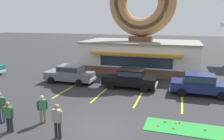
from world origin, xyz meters
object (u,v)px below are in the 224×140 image
Objects in this scene: car_black at (130,78)px; golf_ball at (172,127)px; pedestrian_hooded_kid at (57,120)px; trash_bin at (73,69)px; pedestrian_clipboard_woman at (9,115)px; pedestrian_beanie_man at (43,108)px; car_grey at (70,73)px; pedestrian_blue_sweater_man at (1,106)px; car_navy at (201,84)px.

golf_ball is at bearing -59.53° from car_black.
pedestrian_hooded_kid reaches higher than trash_bin.
pedestrian_beanie_man is at bearing 53.05° from pedestrian_clipboard_woman.
pedestrian_hooded_kid reaches higher than car_grey.
car_navy is at bearing 37.59° from pedestrian_blue_sweater_man.
golf_ball is 6.44m from car_navy.
pedestrian_blue_sweater_man is 3.85m from pedestrian_hooded_kid.
pedestrian_blue_sweater_man is 1.01× the size of pedestrian_hooded_kid.
car_black reaches higher than pedestrian_clipboard_woman.
pedestrian_clipboard_woman is at bearing -81.03° from car_grey.
car_navy reaches higher than pedestrian_beanie_man.
golf_ball is at bearing 12.19° from pedestrian_beanie_man.
golf_ball is at bearing -41.58° from trash_bin.
car_black is 4.68× the size of trash_bin.
trash_bin is (-1.34, 3.17, -0.37)m from car_grey.
pedestrian_hooded_kid reaches higher than pedestrian_beanie_man.
pedestrian_clipboard_woman is (-7.83, -2.82, 0.82)m from golf_ball.
pedestrian_blue_sweater_man is at bearing 172.08° from pedestrian_hooded_kid.
pedestrian_hooded_kid is (3.81, -0.53, -0.02)m from pedestrian_blue_sweater_man.
car_navy is 2.63× the size of pedestrian_blue_sweater_man.
pedestrian_beanie_man is (2.17, 0.67, -0.11)m from pedestrian_blue_sweater_man.
pedestrian_beanie_man is at bearing -167.81° from golf_ball.
car_navy is 11.46m from pedestrian_beanie_man.
pedestrian_hooded_kid is 1.77× the size of trash_bin.
golf_ball is 0.01× the size of car_black.
golf_ball is 0.03× the size of pedestrian_clipboard_woman.
car_navy is 13.57m from pedestrian_blue_sweater_man.
pedestrian_hooded_kid is at bearing -36.22° from pedestrian_beanie_man.
pedestrian_hooded_kid is 2.03m from pedestrian_beanie_man.
car_grey is 2.64× the size of pedestrian_hooded_kid.
pedestrian_clipboard_woman is 1.01× the size of pedestrian_beanie_man.
golf_ball is 14.17m from trash_bin.
pedestrian_blue_sweater_man is at bearing -82.03° from trash_bin.
car_black is at bearing 80.70° from pedestrian_hooded_kid.
pedestrian_blue_sweater_man is at bearing -122.04° from car_black.
car_grey is 9.16m from pedestrian_clipboard_woman.
trash_bin is at bearing 102.77° from pedestrian_clipboard_woman.
car_navy is 2.92× the size of pedestrian_beanie_man.
trash_bin is (-5.43, 12.07, -0.46)m from pedestrian_hooded_kid.
car_black is at bearing 68.20° from pedestrian_beanie_man.
car_grey is at bearing 98.97° from pedestrian_clipboard_woman.
pedestrian_blue_sweater_man is at bearing -162.86° from pedestrian_beanie_man.
car_grey is 11.02m from car_navy.
pedestrian_hooded_kid is at bearing -128.24° from car_navy.
golf_ball is at bearing -106.08° from car_navy.
car_grey is 0.99× the size of car_navy.
car_grey and car_navy have the same top height.
golf_ball is 0.01× the size of car_navy.
pedestrian_beanie_man is at bearing -138.44° from car_navy.
pedestrian_beanie_man is at bearing -111.80° from car_black.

